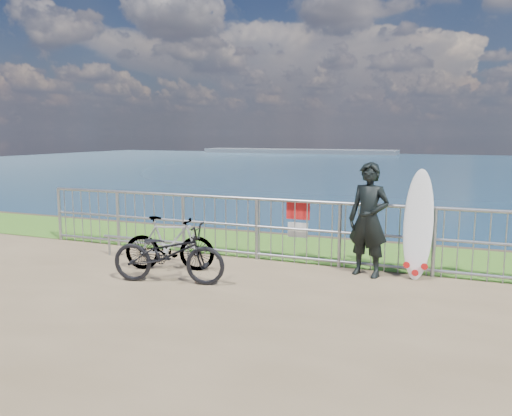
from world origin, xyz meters
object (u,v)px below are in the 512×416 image
at_px(surfer, 369,220).
at_px(bicycle_far, 169,243).
at_px(bicycle_near, 169,253).
at_px(surfboard, 418,228).

relative_size(surfer, bicycle_far, 1.20).
bearing_deg(bicycle_far, bicycle_near, -165.33).
xyz_separation_m(surfer, bicycle_near, (-2.74, -1.51, -0.45)).
bearing_deg(surfboard, surfer, -168.29).
bearing_deg(bicycle_far, surfer, -89.71).
height_order(surfboard, bicycle_far, surfboard).
bearing_deg(surfer, surfboard, 27.59).
distance_m(surfer, bicycle_near, 3.16).
bearing_deg(bicycle_far, surfboard, -90.53).
height_order(surfer, bicycle_near, surfer).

